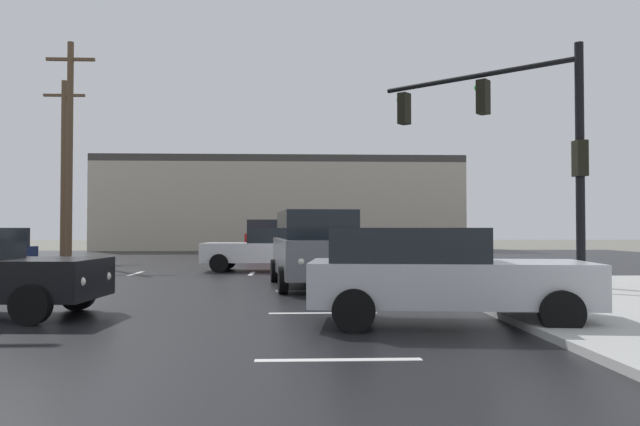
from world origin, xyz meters
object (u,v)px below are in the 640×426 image
sedan_blue (386,243)px  sedan_white (270,248)px  utility_pole_distant (63,165)px  suv_grey (315,247)px  traffic_signal_mast (518,129)px  sedan_silver (437,273)px  suv_red (264,237)px  utility_pole_far (70,147)px

sedan_blue → sedan_white: size_ratio=1.01×
sedan_white → utility_pole_distant: utility_pole_distant is taller
suv_grey → traffic_signal_mast: bearing=80.8°
utility_pole_distant → sedan_silver: bearing=-57.7°
traffic_signal_mast → sedan_blue: bearing=-42.2°
sedan_blue → utility_pole_distant: size_ratio=0.49×
traffic_signal_mast → suv_grey: (-5.43, 0.36, -3.16)m
traffic_signal_mast → sedan_blue: (-1.38, 14.44, -3.39)m
sedan_silver → suv_red: bearing=106.0°
traffic_signal_mast → sedan_white: bearing=-0.9°
sedan_white → utility_pole_far: utility_pole_far is taller
traffic_signal_mast → sedan_white: (-6.88, 6.46, -3.39)m
sedan_blue → suv_grey: 14.65m
sedan_blue → sedan_white: bearing=50.1°
suv_red → suv_grey: same height
suv_red → suv_grey: bearing=-174.1°
sedan_silver → sedan_blue: bearing=90.5°
sedan_blue → suv_grey: suv_grey is taller
suv_grey → utility_pole_far: 16.63m
suv_grey → utility_pole_distant: utility_pole_distant is taller
traffic_signal_mast → utility_pole_far: 20.39m
suv_red → utility_pole_distant: bearing=95.8°
suv_red → traffic_signal_mast: bearing=-158.7°
sedan_silver → utility_pole_distant: (-14.78, 23.37, 4.14)m
sedan_silver → sedan_white: same height
sedan_silver → sedan_blue: same height
sedan_blue → utility_pole_distant: utility_pole_distant is taller
sedan_silver → sedan_white: size_ratio=1.01×
sedan_white → sedan_silver: bearing=107.6°
sedan_blue → suv_red: (-6.29, 4.16, 0.24)m
sedan_silver → utility_pole_far: (-12.63, 18.34, 4.44)m
utility_pole_far → utility_pole_distant: 5.48m
sedan_silver → suv_red: suv_red is taller
suv_red → utility_pole_far: utility_pole_far is taller
utility_pole_far → sedan_blue: bearing=8.3°
suv_grey → utility_pole_distant: bearing=-147.9°
sedan_white → suv_grey: size_ratio=0.93×
traffic_signal_mast → suv_red: (-7.67, 18.59, -3.16)m
utility_pole_far → sedan_silver: bearing=-55.4°
sedan_white → suv_red: suv_red is taller
suv_grey → utility_pole_distant: (-12.98, 16.93, 3.91)m
utility_pole_distant → suv_red: bearing=6.9°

